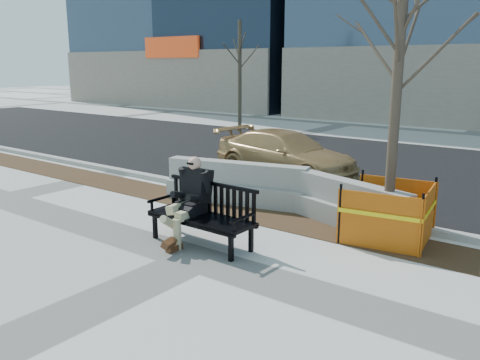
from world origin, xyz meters
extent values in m
plane|color=beige|center=(0.00, 0.00, 0.00)|extent=(120.00, 120.00, 0.00)
cube|color=#47301C|center=(0.00, 2.60, 0.00)|extent=(40.00, 1.20, 0.02)
cube|color=black|center=(0.00, 8.80, 0.00)|extent=(60.00, 10.40, 0.01)
cube|color=#9E9B93|center=(0.00, 3.55, 0.06)|extent=(60.00, 0.25, 0.12)
imported|color=tan|center=(-2.13, 6.13, 0.00)|extent=(4.57, 2.31, 1.27)
camera|label=1|loc=(5.22, -5.73, 3.12)|focal=37.57mm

